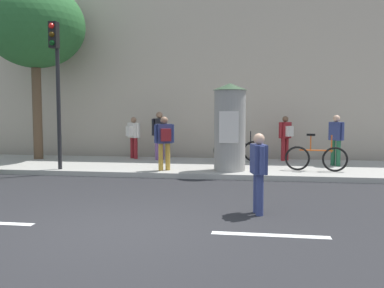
% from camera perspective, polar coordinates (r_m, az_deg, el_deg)
% --- Properties ---
extents(ground_plane, '(80.00, 80.00, 0.00)m').
position_cam_1_polar(ground_plane, '(6.92, -9.98, -11.41)').
color(ground_plane, '#232326').
extents(sidewalk_curb, '(36.00, 4.00, 0.15)m').
position_cam_1_polar(sidewalk_curb, '(13.60, -0.56, -3.15)').
color(sidewalk_curb, '#9E9B93').
rests_on(sidewalk_curb, ground_plane).
extents(lane_markings, '(25.80, 0.16, 0.01)m').
position_cam_1_polar(lane_markings, '(6.92, -9.98, -11.38)').
color(lane_markings, silver).
rests_on(lane_markings, ground_plane).
extents(building_backdrop, '(36.00, 5.00, 8.60)m').
position_cam_1_polar(building_backdrop, '(18.59, 1.94, 11.98)').
color(building_backdrop, '#B7A893').
rests_on(building_backdrop, ground_plane).
extents(traffic_light, '(0.24, 0.45, 4.33)m').
position_cam_1_polar(traffic_light, '(12.97, -18.22, 9.47)').
color(traffic_light, black).
rests_on(traffic_light, sidewalk_curb).
extents(poster_column, '(1.00, 1.00, 2.55)m').
position_cam_1_polar(poster_column, '(12.16, 5.23, 2.41)').
color(poster_column, gray).
rests_on(poster_column, sidewalk_curb).
extents(street_tree, '(3.55, 3.55, 6.32)m').
position_cam_1_polar(street_tree, '(16.41, -20.84, 14.92)').
color(street_tree, brown).
rests_on(street_tree, sidewalk_curb).
extents(pedestrian_near_pole, '(0.33, 0.59, 1.49)m').
position_cam_1_polar(pedestrian_near_pole, '(7.67, 9.16, -3.24)').
color(pedestrian_near_pole, navy).
rests_on(pedestrian_near_pole, ground_plane).
extents(pedestrian_in_red_top, '(0.55, 0.50, 1.59)m').
position_cam_1_polar(pedestrian_in_red_top, '(12.17, -3.82, 0.75)').
color(pedestrian_in_red_top, '#B78C33').
rests_on(pedestrian_in_red_top, sidewalk_curb).
extents(pedestrian_with_backpack, '(0.45, 0.47, 1.62)m').
position_cam_1_polar(pedestrian_with_backpack, '(13.94, 19.23, 1.00)').
color(pedestrian_with_backpack, '#1E5938').
rests_on(pedestrian_with_backpack, sidewalk_curb).
extents(pedestrian_in_dark_shirt, '(0.51, 0.51, 1.72)m').
position_cam_1_polar(pedestrian_in_dark_shirt, '(14.88, -4.53, 1.76)').
color(pedestrian_in_dark_shirt, '#724C84').
rests_on(pedestrian_in_dark_shirt, sidewalk_curb).
extents(pedestrian_in_light_jacket, '(0.51, 0.51, 1.57)m').
position_cam_1_polar(pedestrian_in_light_jacket, '(14.92, 12.77, 1.30)').
color(pedestrian_in_light_jacket, maroon).
rests_on(pedestrian_in_light_jacket, sidewalk_curb).
extents(pedestrian_tallest, '(0.54, 0.54, 1.53)m').
position_cam_1_polar(pedestrian_tallest, '(15.36, -8.09, 1.40)').
color(pedestrian_tallest, maroon).
rests_on(pedestrian_tallest, sidewalk_curb).
extents(bicycle_leaning, '(1.77, 0.25, 1.09)m').
position_cam_1_polar(bicycle_leaning, '(14.50, 6.41, -0.85)').
color(bicycle_leaning, black).
rests_on(bicycle_leaning, sidewalk_curb).
extents(bicycle_upright, '(1.77, 0.25, 1.09)m').
position_cam_1_polar(bicycle_upright, '(12.58, 16.70, -1.84)').
color(bicycle_upright, black).
rests_on(bicycle_upright, sidewalk_curb).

